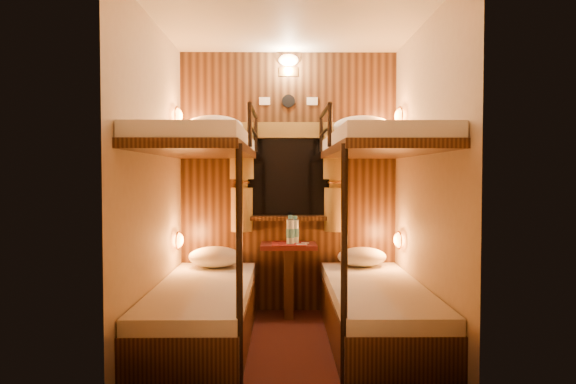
{
  "coord_description": "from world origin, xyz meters",
  "views": [
    {
      "loc": [
        -0.05,
        -3.74,
        1.28
      ],
      "look_at": [
        -0.01,
        0.15,
        1.14
      ],
      "focal_mm": 32.0,
      "sensor_mm": 36.0,
      "label": 1
    }
  ],
  "objects_px": {
    "bottle_left": "(290,232)",
    "bunk_left": "(203,270)",
    "bottle_right": "(295,231)",
    "table": "(289,270)",
    "bunk_right": "(376,270)"
  },
  "relations": [
    {
      "from": "bottle_left",
      "to": "bunk_left",
      "type": "bearing_deg",
      "value": -131.9
    },
    {
      "from": "bunk_left",
      "to": "bottle_right",
      "type": "relative_size",
      "value": 7.65
    },
    {
      "from": "bunk_left",
      "to": "bottle_right",
      "type": "xyz_separation_m",
      "value": [
        0.71,
        0.82,
        0.2
      ]
    },
    {
      "from": "bottle_left",
      "to": "table",
      "type": "bearing_deg",
      "value": 110.05
    },
    {
      "from": "bunk_left",
      "to": "table",
      "type": "distance_m",
      "value": 1.02
    },
    {
      "from": "bottle_right",
      "to": "bunk_right",
      "type": "bearing_deg",
      "value": -54.39
    },
    {
      "from": "bunk_left",
      "to": "bottle_left",
      "type": "bearing_deg",
      "value": 48.1
    },
    {
      "from": "bunk_right",
      "to": "bottle_right",
      "type": "bearing_deg",
      "value": 125.61
    },
    {
      "from": "bunk_left",
      "to": "bottle_left",
      "type": "xyz_separation_m",
      "value": [
        0.66,
        0.74,
        0.2
      ]
    },
    {
      "from": "bunk_right",
      "to": "table",
      "type": "bearing_deg",
      "value": 129.67
    },
    {
      "from": "table",
      "to": "bottle_left",
      "type": "bearing_deg",
      "value": -69.95
    },
    {
      "from": "bunk_right",
      "to": "bottle_right",
      "type": "xyz_separation_m",
      "value": [
        -0.59,
        0.82,
        0.2
      ]
    },
    {
      "from": "table",
      "to": "bottle_right",
      "type": "distance_m",
      "value": 0.35
    },
    {
      "from": "bunk_right",
      "to": "bottle_left",
      "type": "relative_size",
      "value": 7.29
    },
    {
      "from": "bottle_left",
      "to": "bottle_right",
      "type": "height_order",
      "value": "bottle_left"
    }
  ]
}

